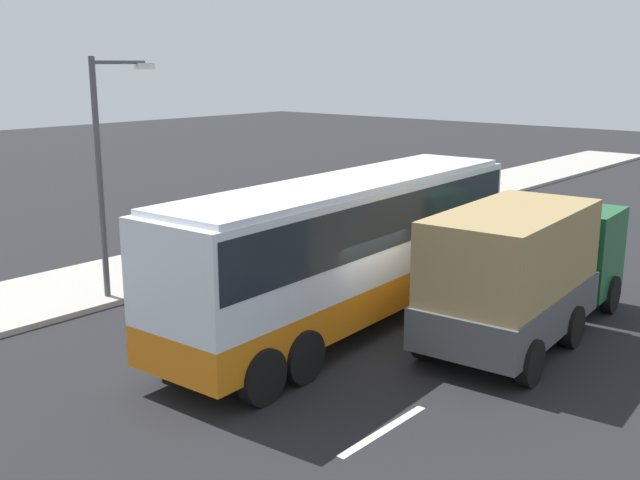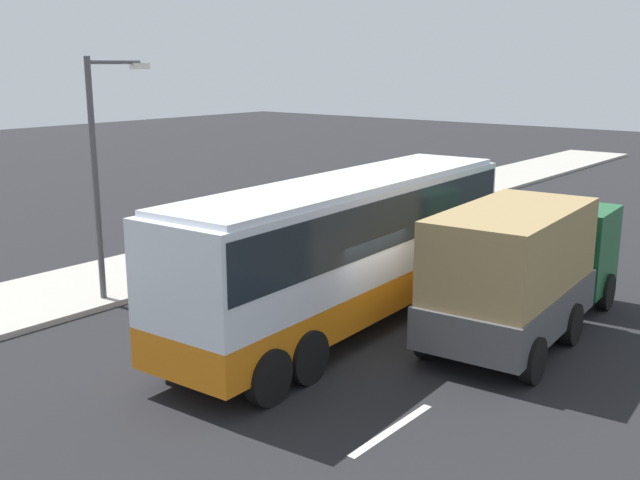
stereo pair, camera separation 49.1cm
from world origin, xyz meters
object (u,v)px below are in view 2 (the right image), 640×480
coach_bus (350,237)px  pedestrian_at_crossing (212,232)px  cargo_truck (526,264)px  pedestrian_near_curb (248,222)px  street_lamp (101,160)px

coach_bus → pedestrian_at_crossing: 7.34m
cargo_truck → pedestrian_at_crossing: (-0.20, 10.43, -0.68)m
cargo_truck → pedestrian_at_crossing: size_ratio=4.97×
coach_bus → cargo_truck: coach_bus is taller
coach_bus → pedestrian_near_curb: coach_bus is taller
pedestrian_at_crossing → street_lamp: 5.33m
cargo_truck → pedestrian_near_curb: bearing=79.2°
pedestrian_near_curb → street_lamp: size_ratio=0.28×
coach_bus → street_lamp: size_ratio=1.83×
coach_bus → pedestrian_at_crossing: size_ratio=7.57×
pedestrian_at_crossing → street_lamp: size_ratio=0.24×
cargo_truck → street_lamp: 10.87m
coach_bus → street_lamp: bearing=108.8°
pedestrian_near_curb → coach_bus: bearing=128.6°
coach_bus → pedestrian_at_crossing: coach_bus is taller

